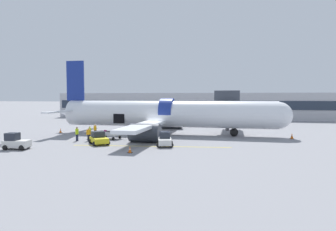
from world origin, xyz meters
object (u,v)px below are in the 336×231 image
airplane (164,115)px  baggage_tug_rear (165,140)px  ground_crew_loader_b (90,132)px  ground_crew_supervisor (134,132)px  ground_crew_driver (95,130)px  ground_crew_loader_a (77,134)px  ground_crew_helper (89,134)px  baggage_tug_mid (99,139)px  baggage_tug_lead (16,142)px  baggage_cart_loading (110,135)px

airplane → baggage_tug_rear: airplane is taller
ground_crew_loader_b → ground_crew_supervisor: 6.02m
ground_crew_loader_b → ground_crew_driver: bearing=98.6°
baggage_tug_rear → ground_crew_driver: bearing=151.8°
ground_crew_loader_a → ground_crew_supervisor: 7.49m
airplane → ground_crew_helper: size_ratio=20.81×
ground_crew_helper → baggage_tug_mid: bearing=-41.7°
airplane → ground_crew_supervisor: (-3.11, -4.64, -2.13)m
baggage_tug_lead → baggage_tug_rear: (15.20, 5.43, -0.05)m
airplane → ground_crew_loader_b: (-8.91, -6.24, -2.08)m
ground_crew_loader_b → baggage_tug_lead: bearing=-112.2°
baggage_tug_lead → baggage_tug_mid: baggage_tug_lead is taller
baggage_tug_mid → baggage_tug_rear: size_ratio=1.11×
ground_crew_loader_b → ground_crew_supervisor: size_ratio=1.06×
baggage_tug_rear → ground_crew_loader_a: 11.95m
airplane → ground_crew_loader_a: size_ratio=19.73×
baggage_tug_mid → ground_crew_driver: ground_crew_driver is taller
ground_crew_loader_a → ground_crew_supervisor: ground_crew_loader_a is taller
baggage_tug_mid → baggage_cart_loading: bearing=96.9°
ground_crew_loader_b → baggage_cart_loading: bearing=1.3°
ground_crew_loader_b → ground_crew_loader_a: bearing=-101.2°
airplane → ground_crew_helper: bearing=-133.5°
baggage_tug_lead → ground_crew_loader_b: 10.14m
baggage_tug_mid → ground_crew_loader_a: 4.34m
baggage_tug_mid → baggage_cart_loading: size_ratio=0.80×
baggage_cart_loading → ground_crew_driver: (-3.23, 2.26, 0.36)m
ground_crew_driver → ground_crew_loader_a: bearing=-91.6°
ground_crew_loader_b → baggage_tug_rear: bearing=-19.2°
baggage_tug_rear → ground_crew_loader_b: (-11.37, 3.96, 0.19)m
baggage_tug_lead → baggage_cart_loading: bearing=54.7°
ground_crew_loader_a → ground_crew_driver: bearing=88.4°
baggage_tug_lead → ground_crew_supervisor: baggage_tug_lead is taller
baggage_tug_lead → ground_crew_loader_a: bearing=64.3°
ground_crew_helper → baggage_cart_loading: bearing=49.2°
ground_crew_supervisor → baggage_tug_lead: bearing=-131.2°
ground_crew_loader_b → ground_crew_driver: size_ratio=0.97×
baggage_cart_loading → ground_crew_driver: 3.96m
ground_crew_helper → baggage_tug_lead: bearing=-123.5°
airplane → ground_crew_supervisor: size_ratio=22.51×
ground_crew_loader_b → ground_crew_helper: bearing=-66.0°
baggage_tug_mid → ground_crew_loader_a: ground_crew_loader_a is taller
baggage_tug_lead → ground_crew_loader_b: bearing=67.8°
baggage_tug_rear → baggage_cart_loading: size_ratio=0.72×
baggage_tug_rear → ground_crew_supervisor: 7.87m
airplane → ground_crew_supervisor: bearing=-123.9°
airplane → ground_crew_loader_a: bearing=-137.2°
baggage_cart_loading → ground_crew_supervisor: bearing=27.7°
ground_crew_supervisor → ground_crew_loader_a: bearing=-147.1°
baggage_tug_rear → ground_crew_loader_a: ground_crew_loader_a is taller
ground_crew_supervisor → ground_crew_helper: size_ratio=0.92×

